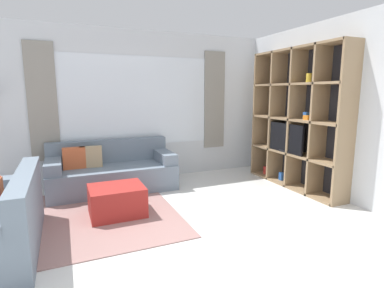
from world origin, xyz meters
The scene contains 7 objects.
ground_plane centered at (0.00, 0.00, 0.00)m, with size 16.00×16.00×0.00m, color silver.
wall_back centered at (0.00, 3.12, 1.36)m, with size 6.22×0.11×2.70m.
wall_right centered at (2.55, 1.54, 1.35)m, with size 0.07×4.28×2.70m, color silver.
area_rug centered at (-1.09, 1.60, 0.01)m, with size 2.32×2.21×0.01m, color gray.
shelving_unit centered at (2.36, 1.58, 1.14)m, with size 0.37×2.00×2.32m.
couch_main centered at (-0.58, 2.64, 0.30)m, with size 2.01×0.87×0.80m.
ottoman centered at (-0.68, 1.52, 0.20)m, with size 0.70×0.58×0.39m.
Camera 1 is at (-1.26, -2.33, 1.61)m, focal length 28.00 mm.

